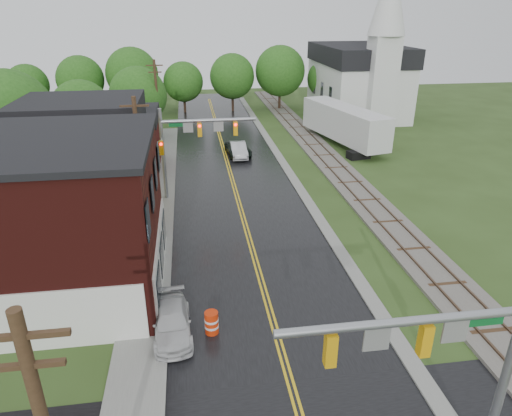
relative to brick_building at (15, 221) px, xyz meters
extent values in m
cube|color=black|center=(12.48, 15.00, -4.15)|extent=(10.00, 90.00, 0.02)
cube|color=gray|center=(17.88, 20.00, -4.15)|extent=(0.80, 70.00, 0.12)
cube|color=gray|center=(6.28, 10.00, -4.15)|extent=(2.40, 50.00, 0.12)
cube|color=#44120E|center=(-0.02, 0.00, -0.15)|extent=(14.00, 10.00, 8.00)
cube|color=silver|center=(7.03, 0.00, -2.65)|extent=(0.10, 9.50, 3.00)
cube|color=tan|center=(1.48, 11.00, -0.95)|extent=(8.00, 7.00, 6.40)
cube|color=#3F0F0C|center=(2.48, 20.00, -1.95)|extent=(7.00, 6.00, 4.40)
cube|color=silver|center=(32.48, 40.00, -0.65)|extent=(10.00, 16.00, 7.00)
cube|color=black|center=(32.48, 40.00, 4.05)|extent=(10.40, 16.40, 2.40)
cube|color=silver|center=(32.48, 32.00, 1.35)|extent=(3.20, 3.20, 11.00)
cube|color=#59544C|center=(22.48, 20.00, -4.05)|extent=(3.20, 80.00, 0.20)
cube|color=#4C3828|center=(21.76, 20.00, -3.91)|extent=(0.10, 80.00, 0.12)
cube|color=#4C3828|center=(23.20, 20.00, -3.91)|extent=(0.10, 80.00, 0.12)
cylinder|color=gray|center=(18.08, -13.00, -0.55)|extent=(0.28, 0.28, 7.20)
cylinder|color=gray|center=(14.48, -13.00, 2.05)|extent=(7.20, 0.26, 0.26)
cube|color=orange|center=(15.20, -13.00, 1.35)|extent=(0.32, 0.30, 1.05)
cube|color=orange|center=(12.47, -13.00, 1.35)|extent=(0.32, 0.30, 1.05)
cube|color=gray|center=(16.07, -13.00, 1.55)|extent=(0.75, 0.06, 0.75)
cube|color=gray|center=(13.76, -13.00, 1.55)|extent=(0.75, 0.06, 0.75)
cube|color=#0C5926|center=(16.79, -13.00, 1.80)|extent=(1.40, 0.04, 0.30)
cylinder|color=gray|center=(6.88, 12.00, -0.55)|extent=(0.28, 0.28, 7.20)
cylinder|color=gray|center=(10.48, 12.00, 2.05)|extent=(7.20, 0.26, 0.26)
cube|color=orange|center=(9.76, 12.00, 1.35)|extent=(0.32, 0.30, 1.05)
cube|color=orange|center=(12.50, 12.00, 1.35)|extent=(0.32, 0.30, 1.05)
cube|color=gray|center=(8.90, 12.00, 1.55)|extent=(0.75, 0.06, 0.75)
cube|color=gray|center=(11.20, 12.00, 1.55)|extent=(0.75, 0.06, 0.75)
cube|color=#0C5926|center=(8.18, 12.00, 1.80)|extent=(1.40, 0.04, 0.30)
sphere|color=#FF0C0C|center=(9.76, 11.82, 1.68)|extent=(0.20, 0.20, 0.20)
cube|color=#382616|center=(5.68, -15.00, 4.25)|extent=(1.80, 0.12, 0.12)
cube|color=#382616|center=(5.68, -15.00, 3.55)|extent=(1.40, 0.12, 0.12)
cylinder|color=#382616|center=(5.68, 7.00, 0.35)|extent=(0.28, 0.28, 9.00)
cube|color=#382616|center=(5.68, 7.00, 4.25)|extent=(1.80, 0.12, 0.12)
cube|color=#382616|center=(5.68, 7.00, 3.55)|extent=(1.40, 0.12, 0.12)
cylinder|color=#382616|center=(5.68, 29.00, 0.35)|extent=(0.28, 0.28, 9.00)
cube|color=#382616|center=(5.68, 29.00, 4.25)|extent=(1.80, 0.12, 0.12)
cube|color=#382616|center=(5.68, 29.00, 3.55)|extent=(1.40, 0.12, 0.12)
cylinder|color=black|center=(-5.52, 17.00, -2.44)|extent=(0.36, 0.36, 3.42)
sphere|color=#204E16|center=(-5.52, 17.00, 1.74)|extent=(7.60, 7.60, 7.60)
sphere|color=#204E16|center=(-4.92, 16.60, 1.07)|extent=(5.32, 5.32, 5.32)
cylinder|color=black|center=(-1.52, 25.00, -2.80)|extent=(0.36, 0.36, 2.70)
sphere|color=#204E16|center=(-1.52, 25.00, 0.50)|extent=(6.00, 6.00, 6.00)
sphere|color=#204E16|center=(-0.92, 24.60, -0.03)|extent=(4.20, 4.20, 4.20)
cylinder|color=black|center=(3.48, 31.00, -2.71)|extent=(0.36, 0.36, 2.88)
sphere|color=#204E16|center=(3.48, 31.00, 0.81)|extent=(6.40, 6.40, 6.40)
sphere|color=#204E16|center=(4.08, 30.60, 0.25)|extent=(4.48, 4.48, 4.48)
imported|color=black|center=(13.81, 22.81, -3.48)|extent=(2.55, 4.94, 1.33)
imported|color=#B2B3B7|center=(13.78, 22.25, -3.42)|extent=(1.59, 4.43, 1.45)
imported|color=silver|center=(7.68, -4.75, -3.53)|extent=(2.00, 4.36, 1.24)
cube|color=black|center=(25.75, 19.97, -3.75)|extent=(2.43, 1.67, 0.80)
cylinder|color=gray|center=(25.75, 28.48, -3.75)|extent=(0.16, 0.16, 0.80)
cube|color=silver|center=(25.75, 25.08, -1.65)|extent=(5.98, 13.93, 3.40)
cylinder|color=red|center=(9.51, -5.00, -3.58)|extent=(0.85, 0.85, 1.14)
camera|label=1|loc=(9.04, -22.38, 9.86)|focal=32.00mm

